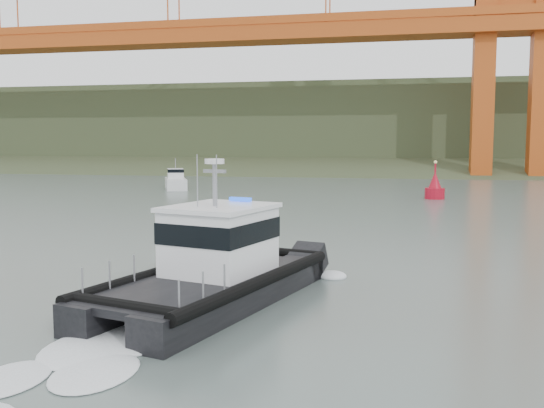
# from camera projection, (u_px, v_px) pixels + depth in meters

# --- Properties ---
(ground) EXTENTS (400.00, 400.00, 0.00)m
(ground) POSITION_uv_depth(u_px,v_px,m) (203.00, 296.00, 21.05)
(ground) COLOR #495651
(ground) RESTS_ON ground
(headlands) EXTENTS (500.00, 105.36, 27.12)m
(headlands) POSITION_uv_depth(u_px,v_px,m) (374.00, 135.00, 142.38)
(headlands) COLOR #323E23
(headlands) RESTS_ON ground
(patrol_boat) EXTENTS (6.21, 10.79, 4.94)m
(patrol_boat) POSITION_uv_depth(u_px,v_px,m) (215.00, 265.00, 20.13)
(patrol_boat) COLOR black
(patrol_boat) RESTS_ON ground
(motorboat) EXTENTS (4.69, 6.91, 3.62)m
(motorboat) POSITION_uv_depth(u_px,v_px,m) (176.00, 181.00, 69.41)
(motorboat) COLOR silver
(motorboat) RESTS_ON ground
(nav_buoy) EXTENTS (1.84, 1.84, 3.83)m
(nav_buoy) POSITION_uv_depth(u_px,v_px,m) (435.00, 188.00, 57.09)
(nav_buoy) COLOR #A60B1E
(nav_buoy) RESTS_ON ground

